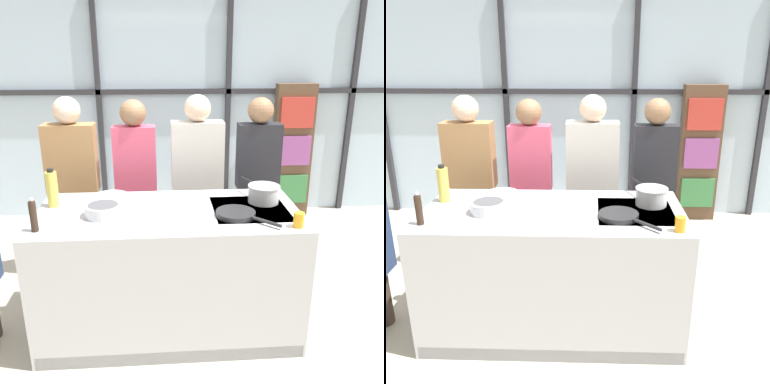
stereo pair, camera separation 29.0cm
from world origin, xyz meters
The scene contains 15 objects.
ground_plane centered at (0.00, 0.00, 0.00)m, with size 18.00×18.00×0.00m, color #BCB29E.
back_window_wall centered at (0.00, 2.35, 1.40)m, with size 6.40×0.10×2.80m.
bookshelf centered at (1.56, 2.16, 0.82)m, with size 0.47×0.19×1.63m.
demo_island centered at (0.00, 0.00, 0.47)m, with size 1.83×0.87×0.94m.
spectator_far_left centered at (-0.82, 0.86, 0.93)m, with size 0.44×0.23×1.64m.
spectator_center_left centered at (-0.27, 0.86, 0.94)m, with size 0.37×0.23×1.61m.
spectator_center_right centered at (0.27, 0.86, 0.93)m, with size 0.46×0.23×1.65m.
spectator_far_right centered at (0.82, 0.86, 0.94)m, with size 0.38×0.23×1.62m.
frying_pan centered at (0.46, -0.13, 0.96)m, with size 0.39×0.39×0.04m.
saucepan centered at (0.70, 0.13, 1.01)m, with size 0.24×0.41×0.13m.
white_plate centered at (-0.43, 0.32, 0.94)m, with size 0.26×0.26×0.01m, color white.
mixing_bowl centered at (-0.44, -0.06, 0.98)m, with size 0.25×0.25×0.08m.
oil_bottle centered at (-0.82, 0.15, 1.07)m, with size 0.08×0.08×0.28m.
pepper_grinder centered at (-0.83, -0.28, 1.04)m, with size 0.04×0.04×0.22m.
juice_glass_near centered at (0.82, -0.33, 0.99)m, with size 0.07×0.07×0.10m, color orange.
Camera 2 is at (0.26, -2.64, 1.99)m, focal length 38.00 mm.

